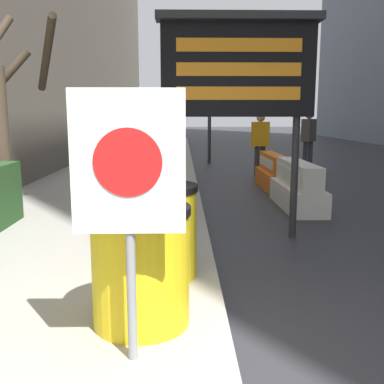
% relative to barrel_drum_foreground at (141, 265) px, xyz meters
% --- Properties ---
extents(ground_plane, '(120.00, 120.00, 0.00)m').
position_rel_barrel_drum_foreground_xyz_m(ground_plane, '(0.66, -0.37, -0.61)').
color(ground_plane, '#2D2D33').
extents(bare_tree, '(1.72, 1.55, 3.20)m').
position_rel_barrel_drum_foreground_xyz_m(bare_tree, '(-2.56, 4.23, 1.06)').
color(bare_tree, '#4C3D2D').
rests_on(bare_tree, sidewalk_left).
extents(barrel_drum_foreground, '(0.75, 0.75, 0.90)m').
position_rel_barrel_drum_foreground_xyz_m(barrel_drum_foreground, '(0.00, 0.00, 0.00)').
color(barrel_drum_foreground, yellow).
rests_on(barrel_drum_foreground, sidewalk_left).
extents(barrel_drum_middle, '(0.75, 0.75, 0.90)m').
position_rel_barrel_drum_foreground_xyz_m(barrel_drum_middle, '(0.09, 1.01, 0.00)').
color(barrel_drum_middle, yellow).
rests_on(barrel_drum_middle, sidewalk_left).
extents(warning_sign, '(0.69, 0.08, 1.71)m').
position_rel_barrel_drum_foreground_xyz_m(warning_sign, '(-0.01, -0.52, 0.73)').
color(warning_sign, gray).
rests_on(warning_sign, sidewalk_left).
extents(message_board, '(2.16, 0.36, 3.01)m').
position_rel_barrel_drum_foreground_xyz_m(message_board, '(1.06, 2.93, 1.68)').
color(message_board, '#28282B').
rests_on(message_board, ground_plane).
extents(jersey_barrier_white, '(0.62, 2.06, 0.86)m').
position_rel_barrel_drum_foreground_xyz_m(jersey_barrier_white, '(2.45, 4.97, -0.23)').
color(jersey_barrier_white, silver).
rests_on(jersey_barrier_white, ground_plane).
extents(jersey_barrier_orange_near, '(0.52, 1.90, 0.80)m').
position_rel_barrel_drum_foreground_xyz_m(jersey_barrier_orange_near, '(2.45, 7.27, -0.26)').
color(jersey_barrier_orange_near, orange).
rests_on(jersey_barrier_orange_near, ground_plane).
extents(traffic_cone_near, '(0.33, 0.33, 0.59)m').
position_rel_barrel_drum_foreground_xyz_m(traffic_cone_near, '(2.43, 7.69, -0.32)').
color(traffic_cone_near, black).
rests_on(traffic_cone_near, ground_plane).
extents(traffic_cone_mid, '(0.43, 0.43, 0.76)m').
position_rel_barrel_drum_foreground_xyz_m(traffic_cone_mid, '(2.57, 5.41, -0.24)').
color(traffic_cone_mid, black).
rests_on(traffic_cone_mid, ground_plane).
extents(traffic_light_near_curb, '(0.28, 0.44, 3.70)m').
position_rel_barrel_drum_foreground_xyz_m(traffic_light_near_curb, '(1.28, 12.71, 2.08)').
color(traffic_light_near_curb, '#2D2D30').
rests_on(traffic_light_near_curb, ground_plane).
extents(pedestrian_worker, '(0.48, 0.31, 1.74)m').
position_rel_barrel_drum_foreground_xyz_m(pedestrian_worker, '(2.49, 9.31, 0.42)').
color(pedestrian_worker, '#333338').
rests_on(pedestrian_worker, ground_plane).
extents(pedestrian_passerby, '(0.53, 0.54, 1.82)m').
position_rel_barrel_drum_foreground_xyz_m(pedestrian_passerby, '(4.27, 10.83, 0.46)').
color(pedestrian_passerby, '#333338').
rests_on(pedestrian_passerby, ground_plane).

